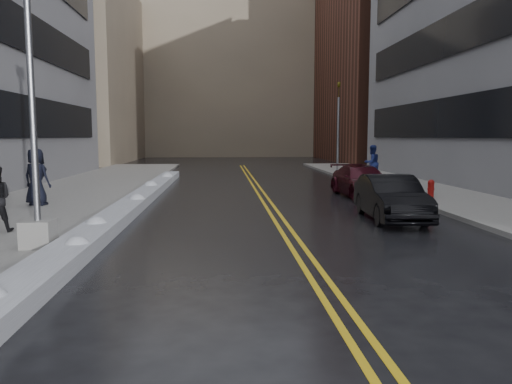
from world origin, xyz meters
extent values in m
plane|color=black|center=(0.00, 0.00, 0.00)|extent=(160.00, 160.00, 0.00)
cube|color=gray|center=(-5.75, 10.00, 0.07)|extent=(5.50, 50.00, 0.15)
cube|color=gray|center=(10.00, 10.00, 0.07)|extent=(4.00, 50.00, 0.15)
cube|color=gold|center=(2.35, 10.00, 0.00)|extent=(0.12, 50.00, 0.01)
cube|color=gold|center=(2.65, 10.00, 0.00)|extent=(0.12, 50.00, 0.01)
cube|color=silver|center=(-2.45, 8.00, 0.17)|extent=(0.90, 30.00, 0.34)
cube|color=gray|center=(-15.50, 44.00, 9.00)|extent=(14.00, 22.00, 18.00)
cube|color=#562D21|center=(19.00, 42.00, 14.00)|extent=(14.00, 20.00, 28.00)
cube|color=gray|center=(2.00, 60.00, 11.00)|extent=(36.00, 16.00, 22.00)
cube|color=gray|center=(-3.30, 2.00, 0.45)|extent=(0.65, 0.65, 0.60)
cylinder|color=gray|center=(-3.30, 2.00, 4.25)|extent=(0.14, 0.14, 7.00)
cylinder|color=maroon|center=(9.00, 10.00, 0.45)|extent=(0.24, 0.24, 0.60)
sphere|color=maroon|center=(9.00, 10.00, 0.75)|extent=(0.26, 0.26, 0.26)
cylinder|color=maroon|center=(9.00, 10.00, 0.50)|extent=(0.25, 0.10, 0.10)
cylinder|color=gray|center=(8.50, 24.00, 2.65)|extent=(0.14, 0.14, 5.00)
imported|color=#594C0C|center=(8.50, 24.00, 5.65)|extent=(0.16, 0.20, 1.00)
imported|color=black|center=(-5.79, 8.90, 1.16)|extent=(1.14, 0.94, 2.01)
imported|color=navy|center=(8.95, 17.72, 1.12)|extent=(1.15, 1.03, 1.95)
imported|color=black|center=(5.94, 5.82, 0.69)|extent=(1.71, 4.29, 1.39)
imported|color=#380813|center=(6.74, 11.84, 0.66)|extent=(2.10, 4.67, 1.33)
camera|label=1|loc=(0.76, -9.11, 2.59)|focal=35.00mm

